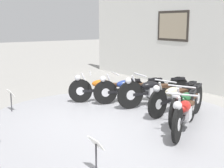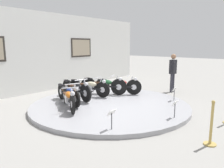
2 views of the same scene
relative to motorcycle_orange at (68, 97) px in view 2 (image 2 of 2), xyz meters
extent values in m
plane|color=gray|center=(1.34, -0.65, -0.50)|extent=(60.00, 60.00, 0.00)
cylinder|color=#99999E|center=(1.34, -0.65, -0.43)|extent=(5.56, 5.56, 0.13)
cube|color=silver|center=(1.34, 3.53, 1.34)|extent=(14.00, 0.20, 3.68)
cube|color=#2D2823|center=(3.74, 3.42, 1.52)|extent=(1.40, 0.02, 1.00)
cube|color=tan|center=(3.74, 3.41, 1.52)|extent=(1.24, 0.02, 0.84)
cylinder|color=black|center=(-0.30, -0.55, -0.07)|extent=(0.34, 0.55, 0.60)
cylinder|color=silver|center=(-0.30, -0.55, -0.07)|extent=(0.16, 0.22, 0.21)
cylinder|color=black|center=(0.35, 0.63, -0.07)|extent=(0.34, 0.55, 0.60)
cylinder|color=silver|center=(0.35, 0.63, -0.07)|extent=(0.16, 0.22, 0.21)
cube|color=black|center=(0.02, 0.04, -0.07)|extent=(0.66, 1.12, 0.07)
cube|color=silver|center=(0.00, 0.00, -0.05)|extent=(0.33, 0.38, 0.24)
ellipsoid|color=#D16619|center=(-0.05, -0.08, 0.11)|extent=(0.42, 0.53, 0.20)
cube|color=#472D1E|center=(0.13, 0.23, 0.07)|extent=(0.33, 0.38, 0.07)
cube|color=black|center=(0.35, 0.63, 0.19)|extent=(0.26, 0.36, 0.06)
cylinder|color=silver|center=(-0.23, -0.42, 0.13)|extent=(0.16, 0.24, 0.54)
cylinder|color=silver|center=(-0.18, -0.33, 0.39)|extent=(0.49, 0.29, 0.03)
sphere|color=silver|center=(-0.33, -0.61, 0.27)|extent=(0.15, 0.15, 0.15)
cylinder|color=black|center=(0.20, -0.13, -0.07)|extent=(0.23, 0.59, 0.60)
cylinder|color=silver|center=(0.20, -0.13, -0.07)|extent=(0.12, 0.22, 0.21)
cylinder|color=black|center=(0.60, 1.16, -0.07)|extent=(0.23, 0.59, 0.60)
cylinder|color=silver|center=(0.60, 1.16, -0.07)|extent=(0.12, 0.22, 0.21)
cube|color=black|center=(0.40, 0.52, -0.07)|extent=(0.43, 1.21, 0.07)
cube|color=silver|center=(0.39, 0.48, -0.05)|extent=(0.28, 0.36, 0.24)
ellipsoid|color=navy|center=(0.36, 0.38, 0.11)|extent=(0.35, 0.52, 0.20)
cube|color=#472D1E|center=(0.47, 0.73, 0.07)|extent=(0.28, 0.36, 0.07)
cube|color=black|center=(0.60, 1.16, 0.19)|extent=(0.20, 0.37, 0.06)
cylinder|color=silver|center=(0.25, 0.01, 0.13)|extent=(0.12, 0.25, 0.54)
cylinder|color=silver|center=(0.28, 0.12, 0.39)|extent=(0.53, 0.19, 0.03)
sphere|color=silver|center=(0.19, -0.18, 0.27)|extent=(0.15, 0.15, 0.15)
cylinder|color=black|center=(0.89, 0.12, -0.03)|extent=(0.17, 0.67, 0.67)
cylinder|color=silver|center=(0.89, 0.12, -0.03)|extent=(0.10, 0.24, 0.23)
cylinder|color=black|center=(1.12, 1.45, -0.03)|extent=(0.17, 0.67, 0.67)
cylinder|color=silver|center=(1.12, 1.45, -0.03)|extent=(0.10, 0.24, 0.23)
cube|color=black|center=(1.00, 0.79, -0.03)|extent=(0.28, 1.24, 0.07)
cube|color=silver|center=(1.00, 0.75, -0.01)|extent=(0.25, 0.35, 0.24)
ellipsoid|color=black|center=(0.98, 0.65, 0.15)|extent=(0.30, 0.51, 0.20)
cube|color=#472D1E|center=(1.04, 1.01, 0.11)|extent=(0.25, 0.35, 0.07)
cube|color=black|center=(1.12, 1.45, 0.25)|extent=(0.16, 0.37, 0.06)
cylinder|color=silver|center=(0.91, 0.27, 0.17)|extent=(0.09, 0.25, 0.54)
cylinder|color=silver|center=(0.93, 0.38, 0.43)|extent=(0.54, 0.12, 0.03)
sphere|color=silver|center=(0.88, 0.06, 0.31)|extent=(0.15, 0.15, 0.15)
cylinder|color=black|center=(1.82, 0.13, -0.06)|extent=(0.18, 0.62, 0.63)
cylinder|color=silver|center=(1.82, 0.13, -0.06)|extent=(0.11, 0.23, 0.22)
cylinder|color=black|center=(1.55, 1.45, -0.06)|extent=(0.18, 0.62, 0.63)
cylinder|color=silver|center=(1.55, 1.45, -0.06)|extent=(0.11, 0.23, 0.22)
cube|color=black|center=(1.68, 0.79, -0.06)|extent=(0.31, 1.23, 0.07)
cube|color=silver|center=(1.69, 0.75, -0.04)|extent=(0.26, 0.35, 0.24)
ellipsoid|color=beige|center=(1.71, 0.65, 0.12)|extent=(0.31, 0.51, 0.20)
cube|color=#472D1E|center=(1.64, 1.00, 0.08)|extent=(0.26, 0.35, 0.07)
cube|color=black|center=(1.55, 1.45, 0.21)|extent=(0.17, 0.37, 0.06)
cylinder|color=silver|center=(1.79, 0.27, 0.14)|extent=(0.09, 0.25, 0.54)
cylinder|color=silver|center=(1.77, 0.38, 0.40)|extent=(0.54, 0.14, 0.03)
sphere|color=silver|center=(1.83, 0.07, 0.28)|extent=(0.15, 0.15, 0.15)
cylinder|color=black|center=(2.56, -0.10, -0.03)|extent=(0.33, 0.64, 0.68)
cylinder|color=silver|center=(2.56, -0.10, -0.03)|extent=(0.16, 0.24, 0.24)
cylinder|color=black|center=(2.01, 1.13, -0.03)|extent=(0.33, 0.64, 0.68)
cylinder|color=silver|center=(2.01, 1.13, -0.03)|extent=(0.16, 0.24, 0.24)
cube|color=black|center=(2.28, 0.52, -0.03)|extent=(0.57, 1.16, 0.07)
cube|color=silver|center=(2.30, 0.48, -0.01)|extent=(0.31, 0.37, 0.24)
ellipsoid|color=#1E562D|center=(2.34, 0.39, 0.15)|extent=(0.40, 0.53, 0.20)
cube|color=#472D1E|center=(2.19, 0.72, 0.11)|extent=(0.31, 0.37, 0.07)
cube|color=black|center=(2.01, 1.13, 0.26)|extent=(0.24, 0.37, 0.06)
cylinder|color=silver|center=(2.50, 0.04, 0.17)|extent=(0.14, 0.25, 0.54)
cylinder|color=silver|center=(2.45, 0.14, 0.43)|extent=(0.51, 0.25, 0.03)
sphere|color=silver|center=(2.58, -0.15, 0.31)|extent=(0.15, 0.15, 0.15)
cylinder|color=black|center=(3.01, -0.54, -0.05)|extent=(0.38, 0.58, 0.64)
cylinder|color=silver|center=(3.01, -0.54, -0.05)|extent=(0.17, 0.23, 0.23)
cylinder|color=black|center=(2.32, 0.62, -0.05)|extent=(0.38, 0.58, 0.64)
cylinder|color=silver|center=(2.32, 0.62, -0.05)|extent=(0.17, 0.23, 0.23)
cube|color=black|center=(2.66, 0.04, -0.05)|extent=(0.70, 1.10, 0.07)
cube|color=silver|center=(2.69, 0.00, -0.03)|extent=(0.34, 0.38, 0.24)
ellipsoid|color=red|center=(2.74, -0.08, 0.13)|extent=(0.44, 0.52, 0.20)
cube|color=#472D1E|center=(2.55, 0.23, 0.09)|extent=(0.34, 0.38, 0.07)
cube|color=black|center=(2.32, 0.62, 0.23)|extent=(0.27, 0.36, 0.06)
cylinder|color=silver|center=(2.94, -0.41, 0.15)|extent=(0.17, 0.24, 0.54)
cylinder|color=silver|center=(2.88, -0.32, 0.41)|extent=(0.48, 0.31, 0.03)
sphere|color=silver|center=(3.04, -0.59, 0.29)|extent=(0.15, 0.15, 0.15)
cylinder|color=#333338|center=(-0.49, -2.25, -0.16)|extent=(0.02, 0.02, 0.42)
cube|color=white|center=(-0.49, -2.25, 0.07)|extent=(0.26, 0.11, 0.15)
cylinder|color=#333338|center=(1.34, -3.08, -0.16)|extent=(0.02, 0.02, 0.42)
cube|color=white|center=(1.34, -3.08, 0.07)|extent=(0.26, 0.11, 0.15)
cylinder|color=#333338|center=(3.17, -2.25, -0.16)|extent=(0.02, 0.02, 0.42)
cube|color=white|center=(3.17, -2.25, 0.07)|extent=(0.26, 0.11, 0.15)
cylinder|color=#2D2D38|center=(4.99, -1.30, -0.07)|extent=(0.13, 0.13, 0.86)
cylinder|color=#2D2D38|center=(5.15, -1.30, -0.07)|extent=(0.13, 0.13, 0.86)
cube|color=black|center=(5.07, -1.30, 0.69)|extent=(0.36, 0.22, 0.65)
sphere|color=#9E7051|center=(5.07, -1.30, 1.16)|extent=(0.23, 0.23, 0.23)
cylinder|color=tan|center=(0.47, -4.31, -0.48)|extent=(0.28, 0.28, 0.03)
cylinder|color=tan|center=(0.47, -4.31, -0.02)|extent=(0.06, 0.06, 0.95)
sphere|color=tan|center=(0.47, -4.31, 0.49)|extent=(0.08, 0.08, 0.08)
camera|label=1|loc=(6.49, -4.29, 1.62)|focal=50.00mm
camera|label=2|loc=(-4.43, -5.53, 1.72)|focal=35.00mm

